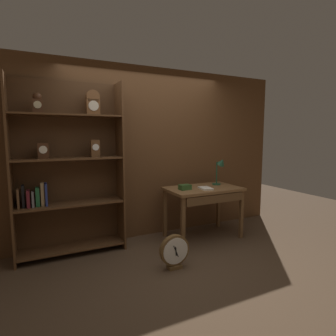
% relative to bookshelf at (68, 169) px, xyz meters
% --- Properties ---
extents(ground_plane, '(10.00, 10.00, 0.00)m').
position_rel_bookshelf_xyz_m(ground_plane, '(1.17, -1.10, -1.14)').
color(ground_plane, '#4C3826').
extents(back_wood_panel, '(4.80, 0.05, 2.60)m').
position_rel_bookshelf_xyz_m(back_wood_panel, '(1.17, 0.20, 0.16)').
color(back_wood_panel, brown).
rests_on(back_wood_panel, ground).
extents(bookshelf, '(1.36, 0.38, 2.28)m').
position_rel_bookshelf_xyz_m(bookshelf, '(0.00, 0.00, 0.00)').
color(bookshelf, brown).
rests_on(bookshelf, ground).
extents(workbench, '(1.12, 0.68, 0.78)m').
position_rel_bookshelf_xyz_m(workbench, '(1.91, -0.32, -0.45)').
color(workbench, brown).
rests_on(workbench, ground).
extents(desk_lamp, '(0.20, 0.21, 0.45)m').
position_rel_bookshelf_xyz_m(desk_lamp, '(2.28, -0.22, -0.06)').
color(desk_lamp, '#1E472D').
rests_on(desk_lamp, workbench).
extents(toolbox_small, '(0.17, 0.11, 0.08)m').
position_rel_bookshelf_xyz_m(toolbox_small, '(1.58, -0.31, -0.32)').
color(toolbox_small, '#2D5123').
rests_on(toolbox_small, workbench).
extents(open_repair_manual, '(0.19, 0.24, 0.02)m').
position_rel_bookshelf_xyz_m(open_repair_manual, '(1.87, -0.41, -0.34)').
color(open_repair_manual, silver).
rests_on(open_repair_manual, workbench).
extents(round_clock_large, '(0.37, 0.11, 0.41)m').
position_rel_bookshelf_xyz_m(round_clock_large, '(1.05, -1.00, -0.93)').
color(round_clock_large, brown).
rests_on(round_clock_large, ground).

